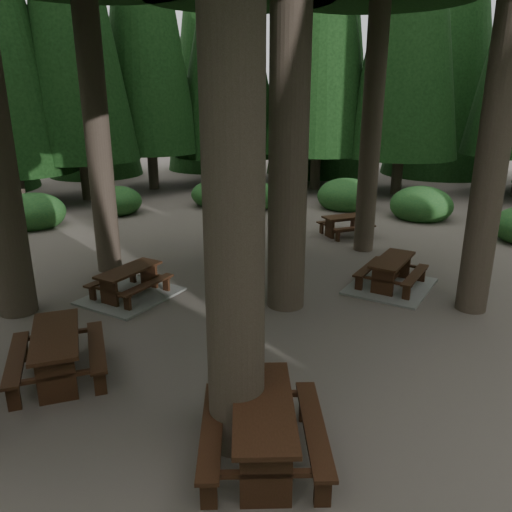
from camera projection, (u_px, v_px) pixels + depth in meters
ground at (263, 316)px, 10.91m from camera, size 80.00×80.00×0.00m
picnic_table_a at (391, 278)px, 12.48m from camera, size 2.74×2.52×0.75m
picnic_table_b at (57, 348)px, 8.42m from camera, size 2.05×2.29×0.83m
picnic_table_c at (130, 288)px, 11.88m from camera, size 2.62×2.42×0.72m
picnic_table_d at (346, 222)px, 16.96m from camera, size 1.84×1.62×0.68m
picnic_table_e at (263, 422)px, 6.49m from camera, size 2.48×2.57×0.87m
shrub_ring at (267, 282)px, 11.76m from camera, size 23.86×24.64×1.49m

